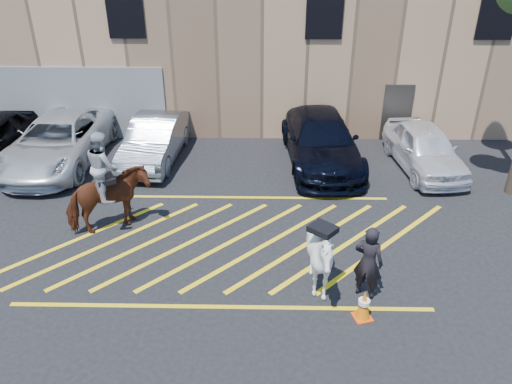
{
  "coord_description": "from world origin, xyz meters",
  "views": [
    {
      "loc": [
        0.95,
        -11.32,
        7.63
      ],
      "look_at": [
        0.73,
        0.2,
        1.3
      ],
      "focal_mm": 35.0,
      "sensor_mm": 36.0,
      "label": 1
    }
  ],
  "objects_px": {
    "car_silver_sedan": "(155,139)",
    "handler": "(368,262)",
    "traffic_cone": "(364,305)",
    "car_white_pickup": "(58,141)",
    "saddled_white": "(321,257)",
    "mounted_bay": "(107,192)",
    "car_white_suv": "(424,148)",
    "car_blue_suv": "(321,140)"
  },
  "relations": [
    {
      "from": "car_silver_sedan",
      "to": "handler",
      "type": "bearing_deg",
      "value": -44.86
    },
    {
      "from": "car_white_suv",
      "to": "car_blue_suv",
      "type": "bearing_deg",
      "value": 165.65
    },
    {
      "from": "car_white_suv",
      "to": "traffic_cone",
      "type": "height_order",
      "value": "car_white_suv"
    },
    {
      "from": "car_white_pickup",
      "to": "traffic_cone",
      "type": "distance_m",
      "value": 12.15
    },
    {
      "from": "car_silver_sedan",
      "to": "saddled_white",
      "type": "xyz_separation_m",
      "value": [
        5.17,
        -7.18,
        0.21
      ]
    },
    {
      "from": "car_white_pickup",
      "to": "mounted_bay",
      "type": "relative_size",
      "value": 2.01
    },
    {
      "from": "car_silver_sedan",
      "to": "saddled_white",
      "type": "height_order",
      "value": "saddled_white"
    },
    {
      "from": "car_silver_sedan",
      "to": "car_white_suv",
      "type": "distance_m",
      "value": 9.36
    },
    {
      "from": "car_white_suv",
      "to": "traffic_cone",
      "type": "xyz_separation_m",
      "value": [
        -3.3,
        -7.49,
        -0.39
      ]
    },
    {
      "from": "car_white_pickup",
      "to": "handler",
      "type": "bearing_deg",
      "value": -34.2
    },
    {
      "from": "car_blue_suv",
      "to": "handler",
      "type": "xyz_separation_m",
      "value": [
        0.37,
        -7.2,
        0.07
      ]
    },
    {
      "from": "mounted_bay",
      "to": "traffic_cone",
      "type": "relative_size",
      "value": 3.98
    },
    {
      "from": "car_silver_sedan",
      "to": "handler",
      "type": "relative_size",
      "value": 2.51
    },
    {
      "from": "car_silver_sedan",
      "to": "car_blue_suv",
      "type": "bearing_deg",
      "value": 3.69
    },
    {
      "from": "handler",
      "to": "mounted_bay",
      "type": "relative_size",
      "value": 0.63
    },
    {
      "from": "mounted_bay",
      "to": "traffic_cone",
      "type": "distance_m",
      "value": 7.28
    },
    {
      "from": "car_blue_suv",
      "to": "car_white_pickup",
      "type": "bearing_deg",
      "value": 177.15
    },
    {
      "from": "car_silver_sedan",
      "to": "traffic_cone",
      "type": "bearing_deg",
      "value": -48.49
    },
    {
      "from": "car_white_pickup",
      "to": "handler",
      "type": "relative_size",
      "value": 3.2
    },
    {
      "from": "car_silver_sedan",
      "to": "car_white_suv",
      "type": "xyz_separation_m",
      "value": [
        9.34,
        -0.59,
        -0.0
      ]
    },
    {
      "from": "car_white_pickup",
      "to": "saddled_white",
      "type": "distance_m",
      "value": 10.9
    },
    {
      "from": "traffic_cone",
      "to": "car_white_pickup",
      "type": "bearing_deg",
      "value": 140.5
    },
    {
      "from": "mounted_bay",
      "to": "saddled_white",
      "type": "distance_m",
      "value": 6.06
    },
    {
      "from": "car_silver_sedan",
      "to": "car_white_suv",
      "type": "relative_size",
      "value": 1.04
    },
    {
      "from": "car_white_pickup",
      "to": "car_silver_sedan",
      "type": "xyz_separation_m",
      "value": [
        3.32,
        0.35,
        -0.06
      ]
    },
    {
      "from": "car_white_pickup",
      "to": "handler",
      "type": "distance_m",
      "value": 11.8
    },
    {
      "from": "car_white_suv",
      "to": "mounted_bay",
      "type": "distance_m",
      "value": 10.52
    },
    {
      "from": "car_white_pickup",
      "to": "saddled_white",
      "type": "relative_size",
      "value": 2.52
    },
    {
      "from": "car_white_pickup",
      "to": "car_white_suv",
      "type": "xyz_separation_m",
      "value": [
        12.66,
        -0.23,
        -0.06
      ]
    },
    {
      "from": "handler",
      "to": "saddled_white",
      "type": "height_order",
      "value": "saddled_white"
    },
    {
      "from": "saddled_white",
      "to": "car_white_pickup",
      "type": "bearing_deg",
      "value": 141.22
    },
    {
      "from": "car_white_suv",
      "to": "saddled_white",
      "type": "height_order",
      "value": "saddled_white"
    },
    {
      "from": "car_silver_sedan",
      "to": "car_blue_suv",
      "type": "xyz_separation_m",
      "value": [
        5.85,
        -0.1,
        0.08
      ]
    },
    {
      "from": "car_silver_sedan",
      "to": "mounted_bay",
      "type": "xyz_separation_m",
      "value": [
        -0.34,
        -4.67,
        0.42
      ]
    },
    {
      "from": "mounted_bay",
      "to": "traffic_cone",
      "type": "bearing_deg",
      "value": -28.07
    },
    {
      "from": "mounted_bay",
      "to": "saddled_white",
      "type": "bearing_deg",
      "value": -24.47
    },
    {
      "from": "mounted_bay",
      "to": "traffic_cone",
      "type": "xyz_separation_m",
      "value": [
        6.38,
        -3.4,
        -0.81
      ]
    },
    {
      "from": "car_white_pickup",
      "to": "mounted_bay",
      "type": "distance_m",
      "value": 5.26
    },
    {
      "from": "traffic_cone",
      "to": "mounted_bay",
      "type": "bearing_deg",
      "value": 151.93
    },
    {
      "from": "mounted_bay",
      "to": "saddled_white",
      "type": "height_order",
      "value": "mounted_bay"
    },
    {
      "from": "saddled_white",
      "to": "traffic_cone",
      "type": "relative_size",
      "value": 3.18
    },
    {
      "from": "car_silver_sedan",
      "to": "mounted_bay",
      "type": "bearing_deg",
      "value": -89.47
    }
  ]
}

